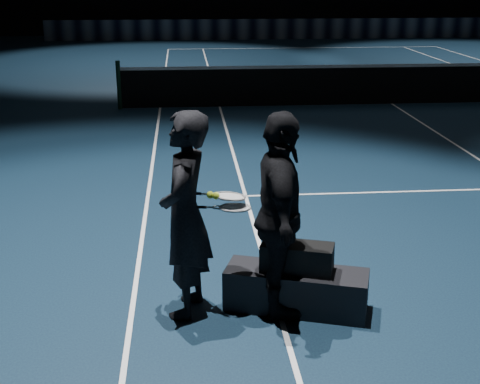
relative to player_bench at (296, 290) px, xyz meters
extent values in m
plane|color=black|center=(3.94, 9.72, -0.20)|extent=(36.00, 36.00, 0.00)
cylinder|color=black|center=(-2.46, 9.72, 0.35)|extent=(0.10, 0.10, 1.10)
cube|color=black|center=(3.94, 9.72, 0.25)|extent=(12.80, 0.02, 0.86)
cube|color=white|center=(3.94, 9.72, 0.72)|extent=(12.80, 0.03, 0.07)
cube|color=black|center=(3.94, 25.22, 0.25)|extent=(22.00, 0.15, 0.90)
cube|color=black|center=(0.00, 0.00, 0.00)|extent=(1.39, 0.83, 0.40)
cube|color=black|center=(0.00, 0.00, 0.33)|extent=(0.72, 0.48, 0.26)
cube|color=white|center=(0.00, -0.14, 0.33)|extent=(0.29, 0.10, 0.09)
imported|color=black|center=(-1.02, 0.06, 0.76)|extent=(0.62, 0.79, 1.92)
imported|color=black|center=(-0.18, -0.05, 0.76)|extent=(0.50, 1.14, 1.92)
camera|label=1|loc=(-1.01, -5.59, 2.87)|focal=50.00mm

